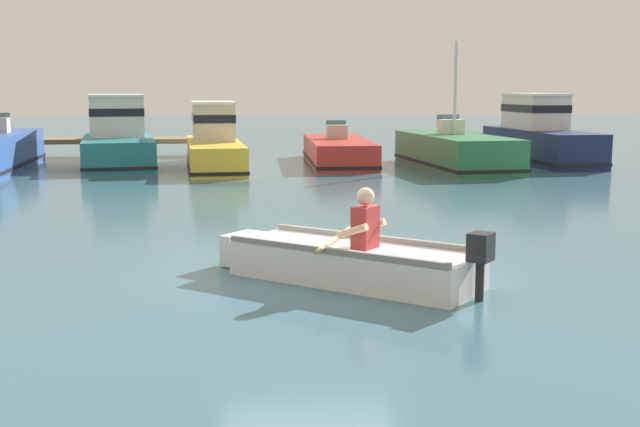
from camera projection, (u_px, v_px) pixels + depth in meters
ground_plane at (311, 267)px, 10.85m from camera, size 120.00×120.00×0.00m
rowboat_with_person at (350, 261)px, 10.02m from camera, size 3.24×2.86×1.19m
moored_boat_teal at (118, 138)px, 25.48m from camera, size 3.05×6.63×2.18m
moored_boat_yellow at (214, 144)px, 24.20m from camera, size 2.03×6.30×1.98m
moored_boat_red at (338, 152)px, 25.59m from camera, size 1.98×5.97×1.34m
moored_boat_green at (455, 152)px, 24.11m from camera, size 2.63×5.98×3.75m
moored_boat_navy at (539, 137)px, 25.94m from camera, size 2.10×6.04×2.21m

